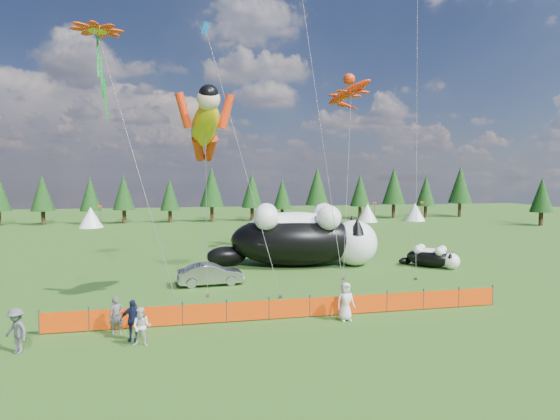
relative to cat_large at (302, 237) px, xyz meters
name	(u,v)px	position (x,y,z in m)	size (l,w,h in m)	color
ground	(277,301)	(-3.75, -9.20, -2.25)	(160.00, 160.00, 0.00)	#0D3609
safety_fence	(290,308)	(-3.75, -12.20, -1.75)	(22.06, 0.06, 1.10)	#262626
tree_line	(221,196)	(-3.75, 35.80, 1.75)	(90.00, 4.00, 8.00)	black
festival_tents	(298,214)	(7.25, 30.80, -0.85)	(50.00, 3.20, 2.80)	white
cat_large	(302,237)	(0.00, 0.00, 0.00)	(13.06, 6.20, 4.74)	black
cat_small	(432,257)	(9.44, -2.54, -1.47)	(3.64, 3.61, 1.65)	black
car	(211,274)	(-7.16, -4.78, -1.57)	(1.44, 4.13, 1.36)	#AEAFB3
spectator_a	(117,316)	(-11.50, -12.80, -1.42)	(0.60, 0.40, 1.66)	#4F4F53
spectator_b	(142,327)	(-10.30, -14.40, -1.46)	(0.77, 0.45, 1.58)	silver
spectator_c	(133,320)	(-10.74, -13.66, -1.39)	(1.01, 0.52, 1.72)	#131834
spectator_d	(16,331)	(-14.94, -14.15, -1.37)	(1.14, 0.59, 1.76)	#4F4F53
spectator_e	(346,301)	(-1.22, -12.99, -1.34)	(0.89, 0.58, 1.82)	silver
superhero_kite	(205,126)	(-7.53, -8.74, 7.19)	(4.67, 5.00, 11.59)	gold
gecko_kite	(349,92)	(5.64, 5.39, 12.10)	(7.54, 14.32, 18.21)	red
flower_kite	(98,33)	(-12.85, -7.95, 11.82)	(5.49, 5.42, 15.21)	red
diamond_kite_a	(209,43)	(-7.07, -4.51, 12.74)	(4.29, 4.89, 16.99)	blue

